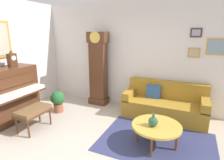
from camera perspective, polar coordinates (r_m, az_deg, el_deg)
name	(u,v)px	position (r m, az deg, el deg)	size (l,w,h in m)	color
ground_plane	(85,154)	(3.49, -8.26, -21.82)	(6.40, 6.00, 0.10)	#B2A899
wall_back	(131,55)	(5.02, 6.01, 7.61)	(5.30, 0.13, 2.80)	silver
area_rug	(156,142)	(3.76, 13.52, -18.14)	(2.10, 1.50, 0.01)	navy
piano	(5,96)	(4.79, -30.27, -4.24)	(0.87, 1.44, 1.24)	#4C2B19
piano_bench	(33,111)	(4.23, -23.24, -8.97)	(0.42, 0.70, 0.48)	#4C2B19
grandfather_clock	(98,71)	(5.13, -4.26, 2.86)	(0.52, 0.34, 2.03)	#4C2B19
couch	(164,105)	(4.66, 15.96, -7.34)	(1.90, 0.80, 0.84)	olive
coffee_table	(156,126)	(3.48, 13.63, -13.80)	(0.88, 0.88, 0.41)	gold
mantel_clock	(12,59)	(4.79, -28.62, 5.71)	(0.13, 0.18, 0.38)	#4C2B19
green_jug	(153,122)	(3.37, 12.64, -12.48)	(0.17, 0.17, 0.24)	#234C33
potted_plant	(58,100)	(4.94, -16.46, -5.97)	(0.36, 0.36, 0.56)	#935138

